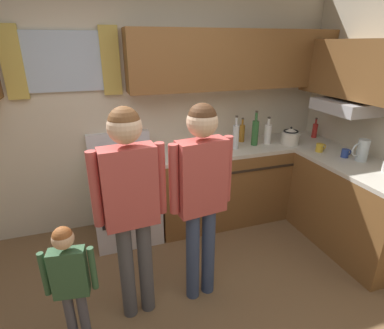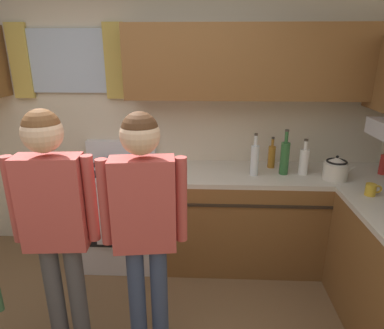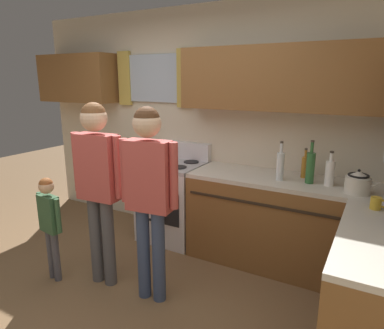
% 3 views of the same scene
% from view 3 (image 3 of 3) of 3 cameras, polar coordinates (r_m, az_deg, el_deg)
% --- Properties ---
extents(ground_plane, '(12.00, 12.00, 0.00)m').
position_cam_3_polar(ground_plane, '(3.06, -17.15, -23.18)').
color(ground_plane, brown).
extents(back_wall_unit, '(4.60, 0.42, 2.60)m').
position_cam_3_polar(back_wall_unit, '(3.89, 1.76, 9.23)').
color(back_wall_unit, beige).
rests_on(back_wall_unit, ground).
extents(kitchen_counter_run, '(2.11, 1.85, 0.90)m').
position_cam_3_polar(kitchen_counter_run, '(3.15, 20.65, -12.73)').
color(kitchen_counter_run, brown).
rests_on(kitchen_counter_run, ground).
extents(stove_oven, '(0.67, 0.67, 1.10)m').
position_cam_3_polar(stove_oven, '(3.98, -3.17, -5.81)').
color(stove_oven, silver).
rests_on(stove_oven, ground).
extents(bottle_milk_white, '(0.08, 0.08, 0.31)m').
position_cam_3_polar(bottle_milk_white, '(3.25, 21.97, -1.26)').
color(bottle_milk_white, white).
rests_on(bottle_milk_white, kitchen_counter_run).
extents(bottle_oil_amber, '(0.06, 0.06, 0.29)m').
position_cam_3_polar(bottle_oil_amber, '(3.44, 18.26, -0.31)').
color(bottle_oil_amber, '#B27223').
rests_on(bottle_oil_amber, kitchen_counter_run).
extents(bottle_tall_clear, '(0.07, 0.07, 0.37)m').
position_cam_3_polar(bottle_tall_clear, '(3.28, 14.49, -0.15)').
color(bottle_tall_clear, silver).
rests_on(bottle_tall_clear, kitchen_counter_run).
extents(bottle_wine_green, '(0.08, 0.08, 0.39)m').
position_cam_3_polar(bottle_wine_green, '(3.26, 19.11, -0.37)').
color(bottle_wine_green, '#2D6633').
rests_on(bottle_wine_green, kitchen_counter_run).
extents(mug_mustard_yellow, '(0.12, 0.08, 0.09)m').
position_cam_3_polar(mug_mustard_yellow, '(2.83, 28.38, -5.70)').
color(mug_mustard_yellow, gold).
rests_on(mug_mustard_yellow, kitchen_counter_run).
extents(stovetop_kettle, '(0.27, 0.20, 0.21)m').
position_cam_3_polar(stovetop_kettle, '(3.13, 25.91, -2.68)').
color(stovetop_kettle, silver).
rests_on(stovetop_kettle, kitchen_counter_run).
extents(adult_holding_child, '(0.51, 0.22, 1.64)m').
position_cam_3_polar(adult_holding_child, '(3.03, -15.44, -1.54)').
color(adult_holding_child, '#4C4C51').
rests_on(adult_holding_child, ground).
extents(adult_in_plaid, '(0.50, 0.22, 1.62)m').
position_cam_3_polar(adult_in_plaid, '(2.72, -7.20, -3.12)').
color(adult_in_plaid, '#38476B').
rests_on(adult_in_plaid, ground).
extents(small_child, '(0.33, 0.13, 0.98)m').
position_cam_3_polar(small_child, '(3.36, -22.64, -8.10)').
color(small_child, '#4C4C56').
rests_on(small_child, ground).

